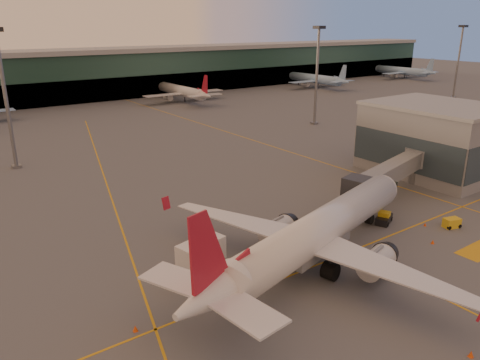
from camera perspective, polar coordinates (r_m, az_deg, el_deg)
ground at (r=52.43m, az=13.63°, el=-12.04°), size 600.00×600.00×0.00m
taxi_markings at (r=82.39m, az=-13.98°, el=-0.55°), size 100.12×173.00×0.01m
terminal at (r=174.70m, az=-24.46°, el=11.23°), size 400.00×20.00×17.60m
gate_building at (r=92.33m, az=22.74°, el=4.66°), size 18.40×22.40×12.60m
mast_west_near at (r=96.31m, az=-26.79°, el=9.85°), size 2.40×2.40×25.60m
mast_east_near at (r=128.34m, az=9.38°, el=13.27°), size 2.40×2.40×25.60m
mast_east_far at (r=190.78m, az=25.14°, el=13.49°), size 2.40×2.40×25.60m
distant_aircraft_row at (r=155.74m, az=-18.22°, el=7.97°), size 350.00×34.00×13.00m
main_airplane at (r=52.66m, az=9.03°, el=-6.59°), size 40.65×37.06×12.46m
jet_bridge at (r=76.87m, az=18.30°, el=0.99°), size 24.72×8.72×6.07m
catering_truck at (r=51.24m, az=-4.68°, el=-9.23°), size 5.80×3.46×4.20m
gpu_cart at (r=69.51m, az=24.42°, el=-4.79°), size 2.51×1.89×1.30m
pushback_tug at (r=67.72m, az=17.16°, el=-4.49°), size 3.58×2.83×1.63m
cone_nose at (r=68.71m, az=21.64°, el=-5.05°), size 0.38×0.38×0.48m
cone_tail at (r=44.92m, az=-12.65°, el=-17.25°), size 0.46×0.46×0.59m
cone_wing_right at (r=45.46m, az=26.34°, el=-18.48°), size 0.46×0.46×0.59m
cone_wing_left at (r=67.11m, az=-1.60°, el=-4.19°), size 0.44×0.44×0.56m
cone_fwd at (r=63.79m, az=22.44°, el=-6.98°), size 0.41×0.41×0.52m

